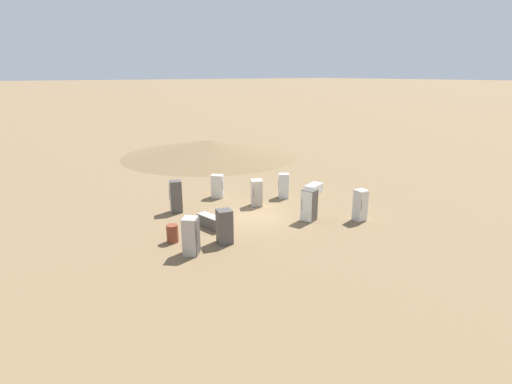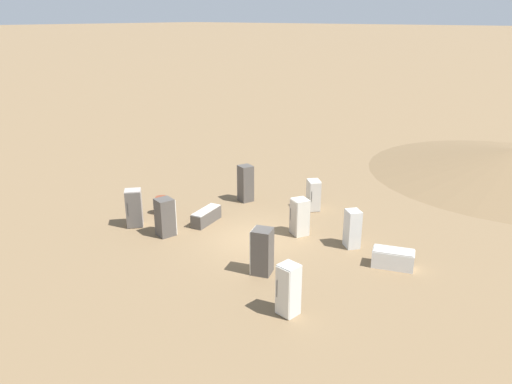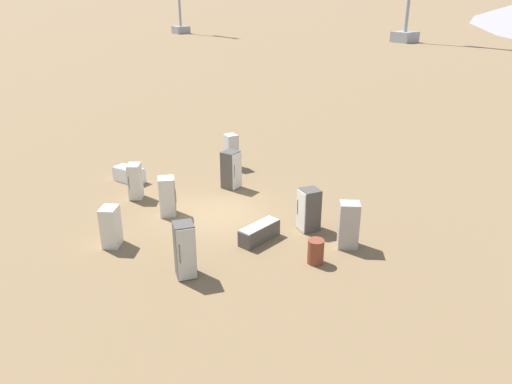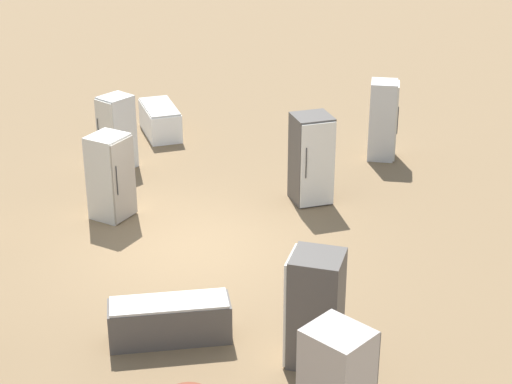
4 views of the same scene
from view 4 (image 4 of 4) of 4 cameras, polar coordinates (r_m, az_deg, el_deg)
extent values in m
plane|color=brown|center=(15.68, -4.30, -3.66)|extent=(1000.00, 1000.00, 0.00)
cube|color=beige|center=(16.68, -9.72, 1.02)|extent=(0.91, 0.89, 1.68)
cube|color=gray|center=(16.48, -8.80, 0.79)|extent=(0.60, 0.35, 1.61)
cylinder|color=#2D2D2D|center=(16.26, -9.25, 0.75)|extent=(0.02, 0.02, 0.59)
cube|color=white|center=(21.03, -6.41, 4.74)|extent=(1.75, 1.23, 0.69)
cube|color=#BCB7AD|center=(20.91, -6.46, 5.68)|extent=(1.68, 1.18, 0.04)
cube|color=#56514C|center=(10.84, 6.48, -12.40)|extent=(0.50, 0.55, 1.71)
cylinder|color=#2D2D2D|center=(10.69, 7.72, -12.48)|extent=(0.02, 0.02, 0.62)
cube|color=#4C4742|center=(12.21, 4.03, -7.81)|extent=(0.86, 0.86, 1.72)
cube|color=silver|center=(12.28, 2.31, -7.57)|extent=(0.66, 0.21, 1.66)
cylinder|color=#2D2D2D|center=(12.44, 2.45, -6.63)|extent=(0.02, 0.02, 0.60)
cube|color=silver|center=(18.99, -9.22, 3.94)|extent=(0.85, 0.84, 1.65)
cube|color=beige|center=(18.79, -10.01, 3.66)|extent=(0.37, 0.44, 1.59)
cylinder|color=#2D2D2D|center=(18.88, -10.48, 4.00)|extent=(0.02, 0.02, 0.58)
cube|color=#4C4742|center=(12.98, -5.76, -8.60)|extent=(0.88, 1.89, 0.63)
cube|color=#BCB7AD|center=(12.80, -5.82, -7.34)|extent=(0.85, 1.81, 0.04)
cube|color=#4C4742|center=(17.15, 3.69, 2.24)|extent=(0.91, 0.93, 1.82)
cube|color=silver|center=(16.83, 4.15, 1.78)|extent=(0.27, 0.68, 1.74)
cylinder|color=#2D2D2D|center=(16.68, 3.37, 1.93)|extent=(0.02, 0.02, 0.64)
cube|color=silver|center=(19.48, 8.42, 4.76)|extent=(0.68, 0.65, 1.80)
cube|color=beige|center=(19.48, 9.33, 4.70)|extent=(0.59, 0.12, 1.73)
cylinder|color=#2D2D2D|center=(19.25, 9.43, 4.74)|extent=(0.02, 0.02, 0.63)
camera|label=1|loc=(16.32, 89.60, 3.02)|focal=28.00mm
camera|label=2|loc=(29.88, 33.43, 24.68)|focal=35.00mm
camera|label=3|loc=(12.49, -102.76, 3.41)|focal=35.00mm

